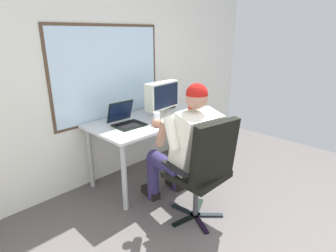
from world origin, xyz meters
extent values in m
cube|color=silver|center=(0.00, 2.67, 1.39)|extent=(4.56, 0.06, 2.79)
cube|color=#4C3828|center=(-0.29, 2.64, 1.23)|extent=(1.40, 0.01, 1.06)
cube|color=silver|center=(-0.29, 2.63, 1.23)|extent=(1.34, 0.02, 1.00)
cylinder|color=#959898|center=(-0.67, 1.93, 0.35)|extent=(0.05, 0.05, 0.71)
cylinder|color=#959898|center=(0.61, 1.93, 0.35)|extent=(0.05, 0.05, 0.71)
cylinder|color=#959898|center=(-0.67, 2.54, 0.35)|extent=(0.05, 0.05, 0.71)
cylinder|color=#959898|center=(0.61, 2.54, 0.35)|extent=(0.05, 0.05, 0.71)
cube|color=silver|center=(-0.03, 2.24, 0.72)|extent=(1.41, 0.75, 0.03)
cube|color=black|center=(-0.41, 1.39, 0.01)|extent=(0.27, 0.09, 0.02)
cube|color=black|center=(-0.34, 1.25, 0.01)|extent=(0.16, 0.25, 0.02)
cube|color=black|center=(-0.18, 1.27, 0.01)|extent=(0.21, 0.22, 0.02)
cube|color=black|center=(-0.16, 1.42, 0.01)|extent=(0.26, 0.15, 0.02)
cube|color=black|center=(-0.29, 1.50, 0.01)|extent=(0.08, 0.27, 0.02)
cylinder|color=black|center=(-0.28, 1.37, 0.01)|extent=(0.10, 0.10, 0.02)
cylinder|color=#3F3F44|center=(-0.28, 1.37, 0.23)|extent=(0.05, 0.05, 0.42)
cube|color=black|center=(-0.28, 1.37, 0.46)|extent=(0.47, 0.47, 0.06)
cube|color=black|center=(-0.31, 1.17, 0.75)|extent=(0.46, 0.20, 0.53)
cube|color=black|center=(-0.03, 1.32, 0.59)|extent=(0.11, 0.33, 0.02)
cube|color=black|center=(-0.53, 1.41, 0.59)|extent=(0.11, 0.33, 0.02)
cylinder|color=#2C2652|center=(-0.08, 1.59, 0.49)|extent=(0.23, 0.47, 0.15)
cylinder|color=#2C2652|center=(-0.04, 1.81, 0.24)|extent=(0.12, 0.12, 0.49)
cube|color=black|center=(-0.03, 1.87, 0.04)|extent=(0.14, 0.25, 0.08)
cylinder|color=#2C2652|center=(-0.39, 1.65, 0.49)|extent=(0.23, 0.47, 0.15)
cylinder|color=#2C2652|center=(-0.35, 1.87, 0.24)|extent=(0.12, 0.12, 0.49)
cube|color=black|center=(-0.34, 1.93, 0.04)|extent=(0.14, 0.25, 0.08)
cube|color=silver|center=(-0.28, 1.40, 0.76)|extent=(0.43, 0.39, 0.58)
sphere|color=#A5735E|center=(-0.28, 1.40, 1.15)|extent=(0.19, 0.19, 0.19)
sphere|color=#A71612|center=(-0.28, 1.40, 1.18)|extent=(0.19, 0.19, 0.19)
cylinder|color=silver|center=(-0.05, 1.41, 0.88)|extent=(0.13, 0.22, 0.29)
cylinder|color=#A5735E|center=(-0.03, 1.49, 0.74)|extent=(0.11, 0.22, 0.26)
sphere|color=#A5735E|center=(-0.03, 1.53, 0.71)|extent=(0.09, 0.09, 0.09)
cylinder|color=silver|center=(-0.48, 1.49, 0.88)|extent=(0.12, 0.20, 0.29)
cylinder|color=#A5735E|center=(-0.46, 1.62, 0.83)|extent=(0.10, 0.17, 0.27)
sphere|color=#A5735E|center=(-0.44, 1.71, 0.89)|extent=(0.09, 0.09, 0.09)
cube|color=beige|center=(0.14, 2.23, 0.75)|extent=(0.30, 0.25, 0.02)
cylinder|color=beige|center=(0.14, 2.23, 0.79)|extent=(0.04, 0.04, 0.07)
cube|color=beige|center=(0.14, 2.23, 0.98)|extent=(0.46, 0.17, 0.30)
cube|color=black|center=(0.14, 2.16, 0.98)|extent=(0.41, 0.05, 0.26)
cube|color=black|center=(-0.37, 2.20, 0.75)|extent=(0.31, 0.25, 0.02)
cube|color=black|center=(-0.37, 2.20, 0.76)|extent=(0.28, 0.22, 0.00)
cube|color=black|center=(-0.37, 2.36, 0.86)|extent=(0.30, 0.10, 0.22)
cube|color=#0F1933|center=(-0.37, 2.35, 0.86)|extent=(0.28, 0.08, 0.20)
cylinder|color=silver|center=(-0.14, 2.03, 0.74)|extent=(0.07, 0.07, 0.00)
cylinder|color=silver|center=(-0.14, 2.03, 0.77)|extent=(0.01, 0.01, 0.06)
cylinder|color=silver|center=(-0.14, 2.03, 0.83)|extent=(0.08, 0.08, 0.07)
cylinder|color=#4E0B1D|center=(-0.14, 2.03, 0.81)|extent=(0.07, 0.07, 0.03)
cube|color=black|center=(0.47, 2.40, 0.81)|extent=(0.09, 0.09, 0.15)
cylinder|color=#333338|center=(0.46, 2.36, 0.83)|extent=(0.06, 0.01, 0.06)
cylinder|color=maroon|center=(0.46, 2.06, 0.78)|extent=(0.07, 0.07, 0.09)
camera|label=1|loc=(-2.03, 0.02, 1.67)|focal=29.24mm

